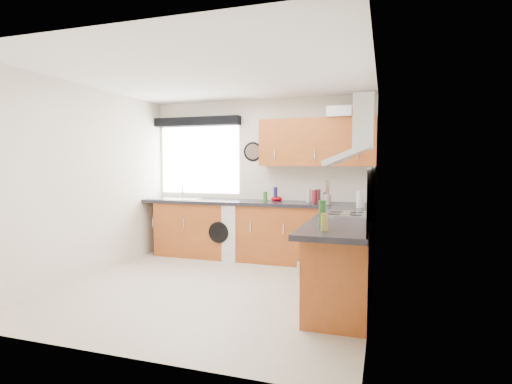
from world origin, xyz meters
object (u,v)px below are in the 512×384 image
(upper_cabinets, at_px, (317,142))
(washing_machine, at_px, (226,229))
(extractor_hood, at_px, (356,138))
(oven, at_px, (345,256))

(upper_cabinets, bearing_deg, washing_machine, -175.75)
(extractor_hood, bearing_deg, oven, 180.00)
(washing_machine, bearing_deg, oven, -25.89)
(extractor_hood, height_order, upper_cabinets, upper_cabinets)
(extractor_hood, xyz_separation_m, upper_cabinets, (-0.65, 1.33, 0.03))
(oven, bearing_deg, extractor_hood, -0.00)
(extractor_hood, xyz_separation_m, washing_machine, (-2.06, 1.22, -1.32))
(upper_cabinets, distance_m, washing_machine, 1.96)
(oven, relative_size, extractor_hood, 1.09)
(extractor_hood, bearing_deg, washing_machine, 149.39)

